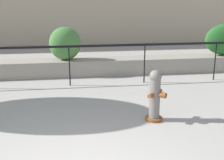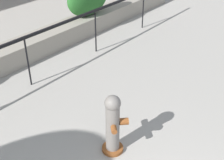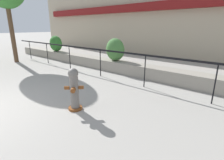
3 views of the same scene
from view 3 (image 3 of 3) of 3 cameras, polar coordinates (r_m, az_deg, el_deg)
The scene contains 5 objects.
planter_wall_low at distance 8.25m, azimuth 1.62°, elevation 4.55°, with size 18.00×0.70×0.50m, color gray.
fence_railing_segment at distance 7.31m, azimuth -3.89°, elevation 9.01°, with size 15.00×0.05×1.15m.
hedge_bush_0 at distance 12.01m, azimuth -17.89°, elevation 11.27°, with size 1.10×0.60×0.98m, color #2D6B28.
hedge_bush_1 at distance 8.19m, azimuth 1.03°, elevation 9.89°, with size 0.97×0.64×1.03m, color #427538.
fire_hydrant at distance 4.44m, azimuth -12.26°, elevation -2.90°, with size 0.50×0.50×1.08m.
Camera 3 is at (5.11, -0.23, 2.04)m, focal length 28.00 mm.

